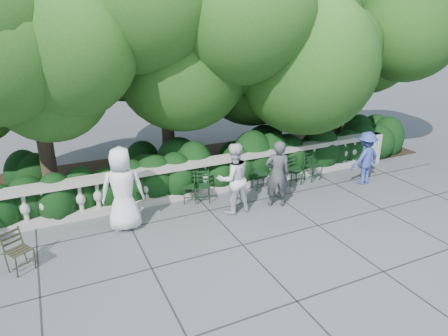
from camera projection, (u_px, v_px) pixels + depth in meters
name	position (u px, v px, depth m)	size (l,w,h in m)	color
ground	(242.00, 220.00, 9.59)	(90.00, 90.00, 0.00)	#4C4F53
balustrade	(212.00, 176.00, 10.94)	(12.00, 0.44, 1.00)	#9E998E
shrub_hedge	(196.00, 178.00, 12.13)	(15.00, 2.60, 1.70)	black
tree_canopy	(213.00, 40.00, 11.15)	(15.04, 6.52, 6.78)	#3F3023
chair_b	(191.00, 204.00, 10.41)	(0.44, 0.48, 0.84)	black
chair_c	(262.00, 190.00, 11.25)	(0.44, 0.48, 0.84)	black
chair_d	(203.00, 204.00, 10.42)	(0.44, 0.48, 0.84)	black
chair_e	(296.00, 186.00, 11.55)	(0.44, 0.48, 0.84)	black
chair_f	(316.00, 181.00, 11.85)	(0.44, 0.48, 0.84)	black
chair_weathered	(27.00, 273.00, 7.62)	(0.44, 0.48, 0.84)	black
person_businessman	(123.00, 189.00, 8.90)	(0.96, 0.62, 1.96)	white
person_woman_grey	(277.00, 174.00, 10.05)	(0.63, 0.42, 1.74)	#393A3E
person_casual_man	(233.00, 179.00, 9.71)	(0.87, 0.68, 1.79)	silver
person_older_blue	(365.00, 158.00, 11.45)	(1.00, 0.58, 1.56)	#314395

